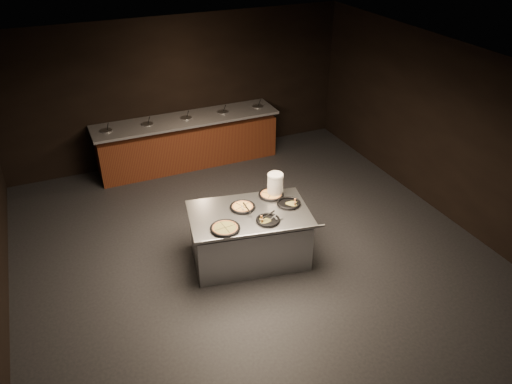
# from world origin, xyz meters

# --- Properties ---
(room) EXTENTS (7.02, 8.02, 2.92)m
(room) POSITION_xyz_m (0.00, 0.00, 1.45)
(room) COLOR black
(room) RESTS_ON ground
(salad_bar) EXTENTS (3.70, 0.83, 1.18)m
(salad_bar) POSITION_xyz_m (0.00, 3.56, 0.44)
(salad_bar) COLOR #522A13
(salad_bar) RESTS_ON ground
(serving_counter) EXTENTS (1.91, 1.42, 0.83)m
(serving_counter) POSITION_xyz_m (-0.09, 0.17, 0.40)
(serving_counter) COLOR #B4B7BC
(serving_counter) RESTS_ON ground
(plate_stack) EXTENTS (0.24, 0.24, 0.35)m
(plate_stack) POSITION_xyz_m (0.48, 0.49, 1.01)
(plate_stack) COLOR silver
(plate_stack) RESTS_ON serving_counter
(pan_veggie_whole) EXTENTS (0.42, 0.42, 0.04)m
(pan_veggie_whole) POSITION_xyz_m (-0.56, -0.08, 0.85)
(pan_veggie_whole) COLOR black
(pan_veggie_whole) RESTS_ON serving_counter
(pan_cheese_whole) EXTENTS (0.38, 0.38, 0.04)m
(pan_cheese_whole) POSITION_xyz_m (-0.13, 0.32, 0.85)
(pan_cheese_whole) COLOR black
(pan_cheese_whole) RESTS_ON serving_counter
(pan_cheese_slices_a) EXTENTS (0.39, 0.39, 0.04)m
(pan_cheese_slices_a) POSITION_xyz_m (0.41, 0.47, 0.85)
(pan_cheese_slices_a) COLOR black
(pan_cheese_slices_a) RESTS_ON serving_counter
(pan_cheese_slices_b) EXTENTS (0.35, 0.35, 0.04)m
(pan_cheese_slices_b) POSITION_xyz_m (0.07, -0.14, 0.85)
(pan_cheese_slices_b) COLOR black
(pan_cheese_slices_b) RESTS_ON serving_counter
(pan_veggie_slices) EXTENTS (0.36, 0.36, 0.04)m
(pan_veggie_slices) POSITION_xyz_m (0.54, 0.14, 0.85)
(pan_veggie_slices) COLOR black
(pan_veggie_slices) RESTS_ON serving_counter
(server_left) EXTENTS (0.17, 0.30, 0.15)m
(server_left) POSITION_xyz_m (-0.15, 0.19, 0.90)
(server_left) COLOR #B4B7BC
(server_left) RESTS_ON serving_counter
(server_right) EXTENTS (0.32, 0.09, 0.15)m
(server_right) POSITION_xyz_m (0.12, -0.14, 0.91)
(server_right) COLOR #B4B7BC
(server_right) RESTS_ON serving_counter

